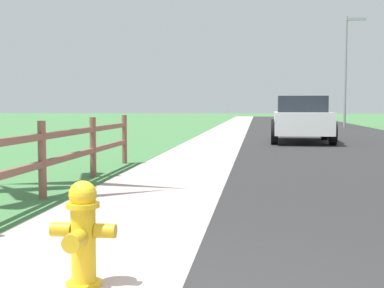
% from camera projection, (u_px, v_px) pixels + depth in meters
% --- Properties ---
extents(ground_plane, '(120.00, 120.00, 0.00)m').
position_uv_depth(ground_plane, '(248.00, 130.00, 27.72)').
color(ground_plane, '#417540').
extents(road_asphalt, '(7.00, 66.00, 0.01)m').
position_uv_depth(road_asphalt, '(312.00, 129.00, 29.27)').
color(road_asphalt, '#282828').
rests_on(road_asphalt, ground).
extents(curb_concrete, '(6.00, 66.00, 0.01)m').
position_uv_depth(curb_concrete, '(195.00, 128.00, 30.07)').
color(curb_concrete, '#B7A29D').
rests_on(curb_concrete, ground).
extents(grass_verge, '(5.00, 66.00, 0.00)m').
position_uv_depth(grass_verge, '(169.00, 128.00, 30.25)').
color(grass_verge, '#417540').
rests_on(grass_verge, ground).
extents(fire_hydrant, '(0.47, 0.39, 0.75)m').
position_uv_depth(fire_hydrant, '(83.00, 232.00, 3.73)').
color(fire_hydrant, yellow).
rests_on(fire_hydrant, ground).
extents(rail_fence, '(0.11, 9.09, 1.07)m').
position_uv_depth(rail_fence, '(42.00, 154.00, 7.20)').
color(rail_fence, brown).
rests_on(rail_fence, ground).
extents(parked_suv_white, '(2.17, 4.54, 1.60)m').
position_uv_depth(parked_suv_white, '(301.00, 119.00, 18.63)').
color(parked_suv_white, white).
rests_on(parked_suv_white, ground).
extents(street_lamp, '(1.17, 0.20, 6.37)m').
position_uv_depth(street_lamp, '(348.00, 62.00, 30.72)').
color(street_lamp, gray).
rests_on(street_lamp, ground).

